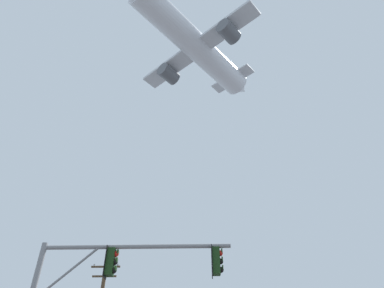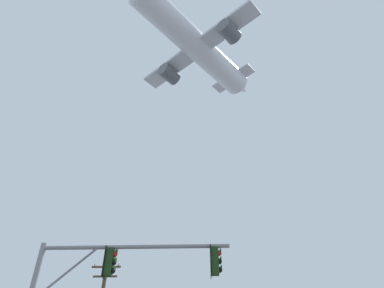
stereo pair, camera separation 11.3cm
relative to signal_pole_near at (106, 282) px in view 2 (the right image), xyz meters
name	(u,v)px [view 2 (the right image)]	position (x,y,z in m)	size (l,w,h in m)	color
signal_pole_near	(106,282)	(0.00, 0.00, 0.00)	(6.66, 0.48, 5.59)	gray
airplane	(194,44)	(2.51, 18.77, 36.87)	(18.87, 21.67, 6.99)	white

